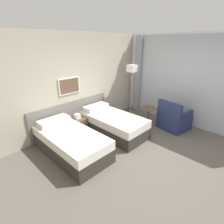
% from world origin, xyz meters
% --- Properties ---
extents(ground_plane, '(16.00, 16.00, 0.00)m').
position_xyz_m(ground_plane, '(0.00, 0.00, 0.00)').
color(ground_plane, '#5B544C').
extents(wall_headboard, '(10.00, 0.10, 2.70)m').
position_xyz_m(wall_headboard, '(-0.03, 2.27, 1.30)').
color(wall_headboard, '#B7AD99').
rests_on(wall_headboard, ground_plane).
extents(wall_window, '(0.21, 4.74, 2.70)m').
position_xyz_m(wall_window, '(2.30, -0.02, 1.34)').
color(wall_window, white).
rests_on(wall_window, ground_plane).
extents(bed_near_door, '(0.96, 1.91, 0.66)m').
position_xyz_m(bed_near_door, '(-1.15, 1.26, 0.28)').
color(bed_near_door, '#332D28').
rests_on(bed_near_door, ground_plane).
extents(bed_near_window, '(0.96, 1.91, 0.66)m').
position_xyz_m(bed_near_window, '(0.24, 1.26, 0.28)').
color(bed_near_window, '#332D28').
rests_on(bed_near_window, ground_plane).
extents(nightstand, '(0.39, 0.41, 0.58)m').
position_xyz_m(nightstand, '(-0.45, 1.96, 0.23)').
color(nightstand, brown).
rests_on(nightstand, ground_plane).
extents(floor_lamp, '(0.26, 0.26, 1.76)m').
position_xyz_m(floor_lamp, '(1.53, 1.64, 1.51)').
color(floor_lamp, '#9E9993').
rests_on(floor_lamp, ground_plane).
extents(side_table, '(0.45, 0.45, 0.62)m').
position_xyz_m(side_table, '(1.27, 0.75, 0.43)').
color(side_table, brown).
rests_on(side_table, ground_plane).
extents(armchair, '(0.84, 0.87, 0.89)m').
position_xyz_m(armchair, '(1.69, 0.14, 0.30)').
color(armchair, navy).
rests_on(armchair, ground_plane).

